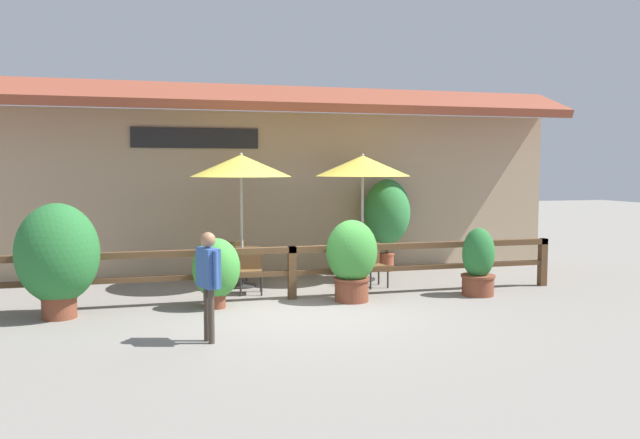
# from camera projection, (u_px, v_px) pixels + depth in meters

# --- Properties ---
(ground_plane) EXTENTS (60.00, 60.00, 0.00)m
(ground_plane) POSITION_uv_depth(u_px,v_px,m) (306.00, 312.00, 10.21)
(ground_plane) COLOR gray
(building_facade) EXTENTS (14.28, 1.49, 4.23)m
(building_facade) POSITION_uv_depth(u_px,v_px,m) (263.00, 177.00, 13.99)
(building_facade) COLOR tan
(building_facade) RESTS_ON ground
(patio_railing) EXTENTS (10.40, 0.14, 0.95)m
(patio_railing) POSITION_uv_depth(u_px,v_px,m) (292.00, 261.00, 11.17)
(patio_railing) COLOR brown
(patio_railing) RESTS_ON ground
(patio_umbrella_near) EXTENTS (1.98, 1.98, 2.65)m
(patio_umbrella_near) POSITION_uv_depth(u_px,v_px,m) (241.00, 166.00, 12.22)
(patio_umbrella_near) COLOR #B7B2A8
(patio_umbrella_near) RESTS_ON ground
(dining_table_near) EXTENTS (1.02, 1.02, 0.75)m
(dining_table_near) POSITION_uv_depth(u_px,v_px,m) (242.00, 257.00, 12.37)
(dining_table_near) COLOR #4C3826
(dining_table_near) RESTS_ON ground
(chair_near_streetside) EXTENTS (0.47, 0.47, 0.84)m
(chair_near_streetside) POSITION_uv_depth(u_px,v_px,m) (251.00, 269.00, 11.70)
(chair_near_streetside) COLOR brown
(chair_near_streetside) RESTS_ON ground
(chair_near_wallside) EXTENTS (0.44, 0.44, 0.84)m
(chair_near_wallside) POSITION_uv_depth(u_px,v_px,m) (236.00, 258.00, 13.06)
(chair_near_wallside) COLOR brown
(chair_near_wallside) RESTS_ON ground
(patio_umbrella_middle) EXTENTS (1.98, 1.98, 2.65)m
(patio_umbrella_middle) POSITION_uv_depth(u_px,v_px,m) (363.00, 166.00, 12.96)
(patio_umbrella_middle) COLOR #B7B2A8
(patio_umbrella_middle) RESTS_ON ground
(dining_table_middle) EXTENTS (1.02, 1.02, 0.75)m
(dining_table_middle) POSITION_uv_depth(u_px,v_px,m) (362.00, 252.00, 13.11)
(dining_table_middle) COLOR #4C3826
(dining_table_middle) RESTS_ON ground
(chair_middle_streetside) EXTENTS (0.47, 0.47, 0.84)m
(chair_middle_streetside) POSITION_uv_depth(u_px,v_px,m) (373.00, 263.00, 12.38)
(chair_middle_streetside) COLOR brown
(chair_middle_streetside) RESTS_ON ground
(chair_middle_wallside) EXTENTS (0.46, 0.46, 0.84)m
(chair_middle_wallside) POSITION_uv_depth(u_px,v_px,m) (349.00, 253.00, 13.85)
(chair_middle_wallside) COLOR brown
(chair_middle_wallside) RESTS_ON ground
(potted_plant_small_flowering) EXTENTS (0.91, 0.82, 1.44)m
(potted_plant_small_flowering) POSITION_uv_depth(u_px,v_px,m) (352.00, 258.00, 10.98)
(potted_plant_small_flowering) COLOR brown
(potted_plant_small_flowering) RESTS_ON ground
(potted_plant_broad_leaf) EXTENTS (0.80, 0.72, 1.18)m
(potted_plant_broad_leaf) POSITION_uv_depth(u_px,v_px,m) (216.00, 269.00, 10.45)
(potted_plant_broad_leaf) COLOR brown
(potted_plant_broad_leaf) RESTS_ON ground
(potted_plant_tall_tropical) EXTENTS (0.63, 0.63, 1.25)m
(potted_plant_tall_tropical) POSITION_uv_depth(u_px,v_px,m) (478.00, 263.00, 11.51)
(potted_plant_tall_tropical) COLOR brown
(potted_plant_tall_tropical) RESTS_ON ground
(potted_plant_corner_fern) EXTENTS (1.27, 1.14, 1.81)m
(potted_plant_corner_fern) POSITION_uv_depth(u_px,v_px,m) (58.00, 256.00, 9.71)
(potted_plant_corner_fern) COLOR brown
(potted_plant_corner_fern) RESTS_ON ground
(potted_plant_entrance_palm) EXTENTS (1.07, 0.96, 2.10)m
(potted_plant_entrance_palm) POSITION_uv_depth(u_px,v_px,m) (387.00, 213.00, 14.22)
(potted_plant_entrance_palm) COLOR #9E4C33
(potted_plant_entrance_palm) RESTS_ON ground
(pedestrian) EXTENTS (0.31, 0.51, 1.50)m
(pedestrian) POSITION_uv_depth(u_px,v_px,m) (208.00, 272.00, 8.35)
(pedestrian) COLOR #42382D
(pedestrian) RESTS_ON ground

